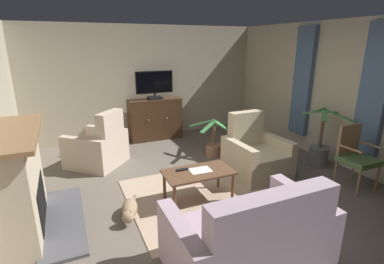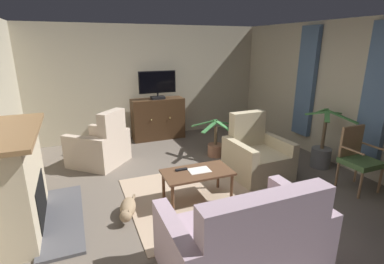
# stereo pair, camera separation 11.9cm
# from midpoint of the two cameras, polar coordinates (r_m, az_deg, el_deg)

# --- Properties ---
(ground_plane) EXTENTS (6.00, 6.80, 0.04)m
(ground_plane) POSITION_cam_midpoint_polar(r_m,az_deg,el_deg) (4.50, 2.10, -11.87)
(ground_plane) COLOR #665B51
(wall_back) EXTENTS (6.00, 0.10, 2.56)m
(wall_back) POSITION_cam_midpoint_polar(r_m,az_deg,el_deg) (6.96, -9.35, 9.61)
(wall_back) COLOR #B2A88E
(wall_back) RESTS_ON ground_plane
(wall_right_with_window) EXTENTS (0.10, 6.80, 2.56)m
(wall_right_with_window) POSITION_cam_midpoint_polar(r_m,az_deg,el_deg) (5.78, 27.74, 6.40)
(wall_right_with_window) COLOR #BBB095
(wall_right_with_window) RESTS_ON ground_plane
(curtain_panel_near) EXTENTS (0.10, 0.44, 2.15)m
(curtain_panel_near) POSITION_cam_midpoint_polar(r_m,az_deg,el_deg) (5.36, 31.54, 6.55)
(curtain_panel_near) COLOR slate
(curtain_panel_far) EXTENTS (0.10, 0.44, 2.15)m
(curtain_panel_far) POSITION_cam_midpoint_polar(r_m,az_deg,el_deg) (6.33, 20.42, 9.22)
(curtain_panel_far) COLOR slate
(rug_central) EXTENTS (2.08, 1.94, 0.01)m
(rug_central) POSITION_cam_midpoint_polar(r_m,az_deg,el_deg) (4.36, 1.16, -12.47)
(rug_central) COLOR tan
(rug_central) RESTS_ON ground_plane
(fireplace) EXTENTS (0.96, 1.62, 1.24)m
(fireplace) POSITION_cam_midpoint_polar(r_m,az_deg,el_deg) (3.98, -31.91, -8.85)
(fireplace) COLOR #4C4C51
(fireplace) RESTS_ON ground_plane
(tv_cabinet) EXTENTS (1.20, 0.46, 0.94)m
(tv_cabinet) POSITION_cam_midpoint_polar(r_m,az_deg,el_deg) (6.80, -7.76, 2.38)
(tv_cabinet) COLOR black
(tv_cabinet) RESTS_ON ground_plane
(television) EXTENTS (0.84, 0.20, 0.63)m
(television) POSITION_cam_midpoint_polar(r_m,az_deg,el_deg) (6.59, -7.92, 9.26)
(television) COLOR black
(television) RESTS_ON tv_cabinet
(coffee_table) EXTENTS (0.98, 0.54, 0.45)m
(coffee_table) POSITION_cam_midpoint_polar(r_m,az_deg,el_deg) (4.10, 0.43, -8.41)
(coffee_table) COLOR brown
(coffee_table) RESTS_ON ground_plane
(tv_remote) EXTENTS (0.17, 0.05, 0.02)m
(tv_remote) POSITION_cam_midpoint_polar(r_m,az_deg,el_deg) (4.10, -2.74, -7.41)
(tv_remote) COLOR black
(tv_remote) RESTS_ON coffee_table
(folded_newspaper) EXTENTS (0.31, 0.23, 0.01)m
(folded_newspaper) POSITION_cam_midpoint_polar(r_m,az_deg,el_deg) (4.10, 0.80, -7.52)
(folded_newspaper) COLOR silver
(folded_newspaper) RESTS_ON coffee_table
(sofa_floral) EXTENTS (1.54, 0.91, 0.98)m
(sofa_floral) POSITION_cam_midpoint_polar(r_m,az_deg,el_deg) (3.04, 10.13, -20.17)
(sofa_floral) COLOR #AD93A3
(sofa_floral) RESTS_ON ground_plane
(armchair_facing_sofa) EXTENTS (0.93, 0.92, 1.03)m
(armchair_facing_sofa) POSITION_cam_midpoint_polar(r_m,az_deg,el_deg) (5.04, 11.66, -4.61)
(armchair_facing_sofa) COLOR tan
(armchair_facing_sofa) RESTS_ON ground_plane
(armchair_in_far_corner) EXTENTS (1.22, 1.21, 1.03)m
(armchair_in_far_corner) POSITION_cam_midpoint_polar(r_m,az_deg,el_deg) (5.59, -18.49, -3.02)
(armchair_in_far_corner) COLOR #C6B29E
(armchair_in_far_corner) RESTS_ON ground_plane
(side_chair_tucked_against_wall) EXTENTS (0.48, 0.47, 0.96)m
(side_chair_tucked_against_wall) POSITION_cam_midpoint_polar(r_m,az_deg,el_deg) (5.08, 28.89, -4.00)
(side_chair_tucked_against_wall) COLOR #4C703D
(side_chair_tucked_against_wall) RESTS_ON ground_plane
(potted_plant_small_fern_corner) EXTENTS (0.51, 0.51, 0.70)m
(potted_plant_small_fern_corner) POSITION_cam_midpoint_polar(r_m,az_deg,el_deg) (6.12, 9.15, -0.11)
(potted_plant_small_fern_corner) COLOR slate
(potted_plant_small_fern_corner) RESTS_ON ground_plane
(potted_plant_on_hearth_side) EXTENTS (0.86, 0.88, 0.75)m
(potted_plant_on_hearth_side) POSITION_cam_midpoint_polar(r_m,az_deg,el_deg) (5.78, 3.64, -2.71)
(potted_plant_on_hearth_side) COLOR #99664C
(potted_plant_on_hearth_side) RESTS_ON ground_plane
(potted_plant_leafy_by_curtain) EXTENTS (0.66, 0.92, 1.08)m
(potted_plant_leafy_by_curtain) POSITION_cam_midpoint_polar(r_m,az_deg,el_deg) (5.75, 23.11, -3.66)
(potted_plant_leafy_by_curtain) COLOR slate
(potted_plant_leafy_by_curtain) RESTS_ON ground_plane
(cat) EXTENTS (0.32, 0.70, 0.22)m
(cat) POSITION_cam_midpoint_polar(r_m,az_deg,el_deg) (3.96, -13.08, -14.64)
(cat) COLOR #937A5B
(cat) RESTS_ON ground_plane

